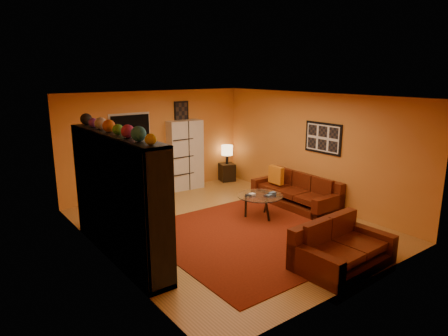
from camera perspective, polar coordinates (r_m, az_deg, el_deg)
floor at (r=8.23m, az=0.48°, el=-8.19°), size 6.00×6.00×0.00m
ceiling at (r=7.65m, az=0.52°, el=10.20°), size 6.00×6.00×0.00m
wall_back at (r=10.34m, az=-9.65°, el=3.64°), size 6.00×0.00×6.00m
wall_front at (r=5.83m, az=18.73°, el=-4.66°), size 6.00×0.00×6.00m
wall_left at (r=6.67m, az=-16.86°, el=-2.24°), size 0.00×6.00×6.00m
wall_right at (r=9.53m, az=12.56°, el=2.66°), size 0.00×6.00×6.00m
rug at (r=7.78m, az=4.24°, el=-9.50°), size 3.60×3.60×0.01m
doorway at (r=10.06m, az=-13.02°, el=1.58°), size 0.95×0.10×2.04m
wall_art_right at (r=9.27m, az=13.97°, el=4.18°), size 0.03×1.00×0.70m
wall_art_back at (r=10.58m, az=-6.12°, el=8.08°), size 0.42×0.03×0.52m
entertainment_unit at (r=6.82m, az=-14.94°, el=-3.97°), size 0.45×3.00×2.10m
tv at (r=6.86m, az=-14.52°, el=-4.55°), size 0.86×0.11×0.50m
sofa at (r=9.56m, az=10.45°, el=-3.47°), size 0.92×2.18×0.85m
loveseat at (r=6.83m, az=16.06°, el=-10.90°), size 1.66×1.04×0.85m
throw_pillow at (r=9.70m, az=7.45°, el=-1.00°), size 0.12×0.42×0.42m
coffee_table at (r=8.55m, az=5.18°, el=-4.22°), size 0.97×0.97×0.49m
storage_cabinet at (r=10.58m, az=-5.58°, el=1.86°), size 0.94×0.47×1.83m
bowl_chair at (r=8.33m, az=-15.16°, el=-6.37°), size 0.63×0.63×0.52m
side_table at (r=11.44m, az=0.44°, el=-0.60°), size 0.50×0.50×0.50m
table_lamp at (r=11.30m, az=0.45°, el=2.50°), size 0.32×0.32×0.53m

